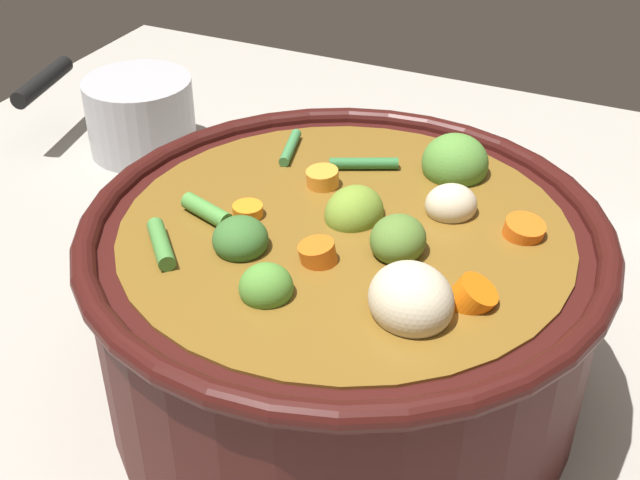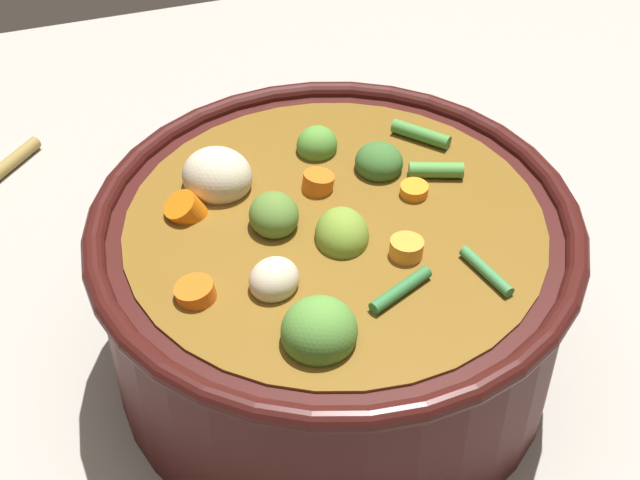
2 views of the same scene
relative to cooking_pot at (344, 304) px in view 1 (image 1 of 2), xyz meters
name	(u,v)px [view 1 (image 1 of 2)]	position (x,y,z in m)	size (l,w,h in m)	color
ground_plane	(342,387)	(0.00, 0.00, -0.07)	(1.10, 1.10, 0.00)	#9E998E
cooking_pot	(344,304)	(0.00, 0.00, 0.00)	(0.33, 0.33, 0.16)	#38110F
small_saucepan	(137,114)	(-0.24, -0.33, -0.03)	(0.13, 0.18, 0.08)	#ADADB2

